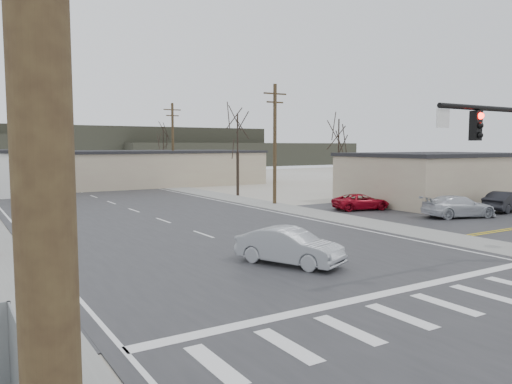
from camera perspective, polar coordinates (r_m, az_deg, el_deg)
ground at (r=21.05m, az=3.63°, el=-8.24°), size 140.00×140.00×0.00m
main_road at (r=34.16m, az=-11.17°, el=-3.03°), size 18.00×110.00×0.05m
cross_road at (r=21.04m, az=3.63°, el=-8.19°), size 90.00×10.00×0.04m
parking_lot at (r=39.43m, az=22.58°, el=-2.23°), size 18.00×20.00×0.03m
sidewalk_right at (r=43.28m, az=-0.33°, el=-1.16°), size 3.00×90.00×0.06m
building_right_far at (r=64.53m, az=-12.03°, el=2.76°), size 26.30×14.30×4.30m
building_lot at (r=46.01m, az=19.50°, el=1.58°), size 14.30×10.30×4.30m
upole_left_a at (r=2.68m, az=-23.49°, el=10.94°), size 2.20×0.30×10.00m
upole_right_a at (r=41.80m, az=2.17°, el=5.74°), size 2.20×0.30×10.00m
upole_right_b at (r=61.28m, az=-9.48°, el=5.54°), size 2.20×0.30×10.00m
tree_right_mid at (r=49.14m, az=-2.12°, el=6.50°), size 3.74×3.74×8.33m
tree_right_far at (r=73.72m, az=-10.54°, el=5.76°), size 3.52×3.52×7.84m
tree_lot at (r=51.41m, az=9.43°, el=5.99°), size 3.52×3.52×7.84m
hill_center at (r=115.81m, az=-18.53°, el=4.86°), size 80.00×18.00×9.00m
hill_right at (r=123.32m, az=-1.76°, el=4.33°), size 60.00×18.00×5.50m
sedan_crossing at (r=20.73m, az=3.83°, el=-6.20°), size 3.30×4.78×1.49m
car_far_a at (r=65.28m, az=-15.70°, el=1.55°), size 3.51×5.82×1.58m
car_far_b at (r=72.30m, az=-23.78°, el=1.53°), size 2.03×3.99×1.30m
car_parked_red at (r=38.90m, az=11.92°, el=-1.11°), size 4.72×3.02×1.21m
car_parked_dark_b at (r=41.38m, az=26.73°, el=-0.99°), size 4.69×2.08×1.50m
car_parked_silver at (r=36.74m, az=22.15°, el=-1.56°), size 5.50×3.52×1.48m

